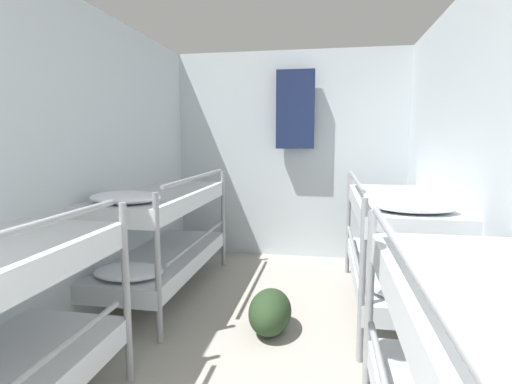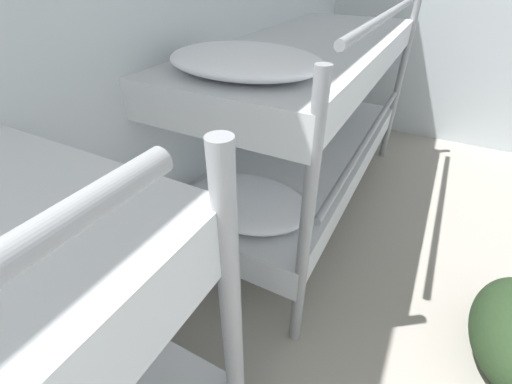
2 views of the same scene
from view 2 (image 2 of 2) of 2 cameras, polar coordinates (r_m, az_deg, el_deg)
The scene contains 1 object.
bunk_stack_left_far at distance 1.86m, azimuth 8.05°, elevation 12.84°, with size 0.70×1.82×1.13m.
Camera 2 is at (-0.44, 1.99, 1.30)m, focal length 24.00 mm.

